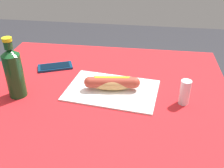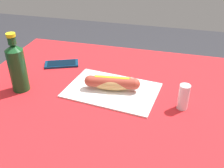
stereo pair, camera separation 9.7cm
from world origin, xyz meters
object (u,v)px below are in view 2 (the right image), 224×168
at_px(cell_phone, 62,64).
at_px(soda_bottle, 17,66).
at_px(hot_dog, 112,83).
at_px(salt_shaker, 184,97).

distance_m(cell_phone, soda_bottle, 0.25).
relative_size(cell_phone, soda_bottle, 0.72).
bearing_deg(hot_dog, soda_bottle, -167.13).
height_order(cell_phone, soda_bottle, soda_bottle).
xyz_separation_m(cell_phone, soda_bottle, (-0.06, -0.23, 0.09)).
bearing_deg(hot_dog, cell_phone, 151.20).
bearing_deg(hot_dog, salt_shaker, -9.55).
height_order(soda_bottle, salt_shaker, soda_bottle).
relative_size(cell_phone, salt_shaker, 1.79).
xyz_separation_m(hot_dog, soda_bottle, (-0.33, -0.08, 0.06)).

